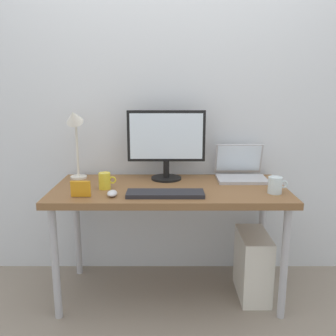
% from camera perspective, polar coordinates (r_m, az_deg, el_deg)
% --- Properties ---
extents(ground_plane, '(6.00, 6.00, 0.00)m').
position_cam_1_polar(ground_plane, '(2.57, 0.00, -18.62)').
color(ground_plane, gray).
extents(back_wall, '(4.40, 0.04, 2.60)m').
position_cam_1_polar(back_wall, '(2.58, -0.04, 11.87)').
color(back_wall, silver).
rests_on(back_wall, ground_plane).
extents(desk, '(1.43, 0.65, 0.72)m').
position_cam_1_polar(desk, '(2.30, 0.00, -4.51)').
color(desk, brown).
rests_on(desk, ground_plane).
extents(monitor, '(0.51, 0.20, 0.46)m').
position_cam_1_polar(monitor, '(2.41, -0.54, 4.21)').
color(monitor, black).
rests_on(monitor, desk).
extents(laptop, '(0.32, 0.28, 0.22)m').
position_cam_1_polar(laptop, '(2.52, 10.82, -0.32)').
color(laptop, '#B2B2B7').
rests_on(laptop, desk).
extents(desk_lamp, '(0.11, 0.16, 0.48)m').
position_cam_1_polar(desk_lamp, '(2.48, -14.44, 5.98)').
color(desk_lamp, silver).
rests_on(desk_lamp, desk).
extents(keyboard, '(0.44, 0.14, 0.02)m').
position_cam_1_polar(keyboard, '(2.10, -0.68, -3.97)').
color(keyboard, '#232328').
rests_on(keyboard, desk).
extents(mouse, '(0.06, 0.09, 0.03)m').
position_cam_1_polar(mouse, '(2.12, -8.86, -3.89)').
color(mouse, silver).
rests_on(mouse, desk).
extents(coffee_mug, '(0.11, 0.07, 0.10)m').
position_cam_1_polar(coffee_mug, '(2.26, -9.96, -1.96)').
color(coffee_mug, yellow).
rests_on(coffee_mug, desk).
extents(glass_cup, '(0.12, 0.08, 0.10)m').
position_cam_1_polar(glass_cup, '(2.23, 15.94, -2.53)').
color(glass_cup, silver).
rests_on(glass_cup, desk).
extents(photo_frame, '(0.11, 0.02, 0.09)m').
position_cam_1_polar(photo_frame, '(2.13, -13.56, -3.16)').
color(photo_frame, orange).
rests_on(photo_frame, desk).
extents(computer_tower, '(0.18, 0.36, 0.42)m').
position_cam_1_polar(computer_tower, '(2.51, 12.66, -14.31)').
color(computer_tower, silver).
rests_on(computer_tower, ground_plane).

